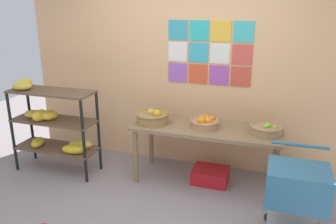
{
  "coord_description": "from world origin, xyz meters",
  "views": [
    {
      "loc": [
        1.09,
        -2.52,
        2.12
      ],
      "look_at": [
        -0.03,
        0.91,
        0.94
      ],
      "focal_mm": 36.7,
      "sensor_mm": 36.0,
      "label": 1
    }
  ],
  "objects_px": {
    "shopping_cart": "(297,189)",
    "fruit_basket_back_right": "(153,117)",
    "fruit_basket_back_left": "(267,129)",
    "produce_crate_under_table": "(211,175)",
    "fruit_basket_centre": "(205,122)",
    "display_table": "(207,134)",
    "banana_shelf_unit": "(50,121)"
  },
  "relations": [
    {
      "from": "shopping_cart",
      "to": "fruit_basket_back_right",
      "type": "bearing_deg",
      "value": 153.06
    },
    {
      "from": "fruit_basket_back_right",
      "to": "fruit_basket_back_left",
      "type": "bearing_deg",
      "value": 1.6
    },
    {
      "from": "produce_crate_under_table",
      "to": "fruit_basket_centre",
      "type": "bearing_deg",
      "value": -158.62
    },
    {
      "from": "fruit_basket_back_left",
      "to": "produce_crate_under_table",
      "type": "bearing_deg",
      "value": 177.73
    },
    {
      "from": "display_table",
      "to": "fruit_basket_back_left",
      "type": "relative_size",
      "value": 4.76
    },
    {
      "from": "fruit_basket_back_right",
      "to": "produce_crate_under_table",
      "type": "bearing_deg",
      "value": 4.83
    },
    {
      "from": "fruit_basket_centre",
      "to": "fruit_basket_back_left",
      "type": "bearing_deg",
      "value": 0.84
    },
    {
      "from": "fruit_basket_back_right",
      "to": "banana_shelf_unit",
      "type": "bearing_deg",
      "value": -168.79
    },
    {
      "from": "banana_shelf_unit",
      "to": "shopping_cart",
      "type": "distance_m",
      "value": 2.96
    },
    {
      "from": "banana_shelf_unit",
      "to": "fruit_basket_back_right",
      "type": "bearing_deg",
      "value": 11.21
    },
    {
      "from": "fruit_basket_back_left",
      "to": "produce_crate_under_table",
      "type": "relative_size",
      "value": 0.84
    },
    {
      "from": "fruit_basket_back_left",
      "to": "produce_crate_under_table",
      "type": "height_order",
      "value": "fruit_basket_back_left"
    },
    {
      "from": "fruit_basket_back_right",
      "to": "shopping_cart",
      "type": "bearing_deg",
      "value": -22.92
    },
    {
      "from": "banana_shelf_unit",
      "to": "produce_crate_under_table",
      "type": "bearing_deg",
      "value": 8.93
    },
    {
      "from": "fruit_basket_back_left",
      "to": "fruit_basket_back_right",
      "type": "bearing_deg",
      "value": -178.4
    },
    {
      "from": "banana_shelf_unit",
      "to": "fruit_basket_centre",
      "type": "distance_m",
      "value": 1.93
    },
    {
      "from": "produce_crate_under_table",
      "to": "shopping_cart",
      "type": "xyz_separation_m",
      "value": [
        0.92,
        -0.76,
        0.41
      ]
    },
    {
      "from": "display_table",
      "to": "fruit_basket_centre",
      "type": "bearing_deg",
      "value": -128.21
    },
    {
      "from": "banana_shelf_unit",
      "to": "fruit_basket_back_left",
      "type": "xyz_separation_m",
      "value": [
        2.6,
        0.29,
        0.09
      ]
    },
    {
      "from": "banana_shelf_unit",
      "to": "fruit_basket_back_left",
      "type": "relative_size",
      "value": 3.27
    },
    {
      "from": "fruit_basket_back_left",
      "to": "fruit_basket_centre",
      "type": "xyz_separation_m",
      "value": [
        -0.69,
        -0.01,
        -0.0
      ]
    },
    {
      "from": "fruit_basket_centre",
      "to": "shopping_cart",
      "type": "distance_m",
      "value": 1.27
    },
    {
      "from": "fruit_basket_back_right",
      "to": "shopping_cart",
      "type": "distance_m",
      "value": 1.81
    },
    {
      "from": "display_table",
      "to": "produce_crate_under_table",
      "type": "height_order",
      "value": "display_table"
    },
    {
      "from": "fruit_basket_back_right",
      "to": "produce_crate_under_table",
      "type": "relative_size",
      "value": 0.96
    },
    {
      "from": "fruit_basket_back_right",
      "to": "fruit_basket_centre",
      "type": "height_order",
      "value": "fruit_basket_back_right"
    },
    {
      "from": "banana_shelf_unit",
      "to": "fruit_basket_centre",
      "type": "relative_size",
      "value": 3.59
    },
    {
      "from": "fruit_basket_centre",
      "to": "shopping_cart",
      "type": "bearing_deg",
      "value": -35.53
    },
    {
      "from": "fruit_basket_back_right",
      "to": "shopping_cart",
      "type": "relative_size",
      "value": 0.49
    },
    {
      "from": "produce_crate_under_table",
      "to": "banana_shelf_unit",
      "type": "bearing_deg",
      "value": -171.07
    },
    {
      "from": "fruit_basket_centre",
      "to": "fruit_basket_back_right",
      "type": "bearing_deg",
      "value": -177.57
    },
    {
      "from": "banana_shelf_unit",
      "to": "fruit_basket_back_left",
      "type": "height_order",
      "value": "banana_shelf_unit"
    }
  ]
}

